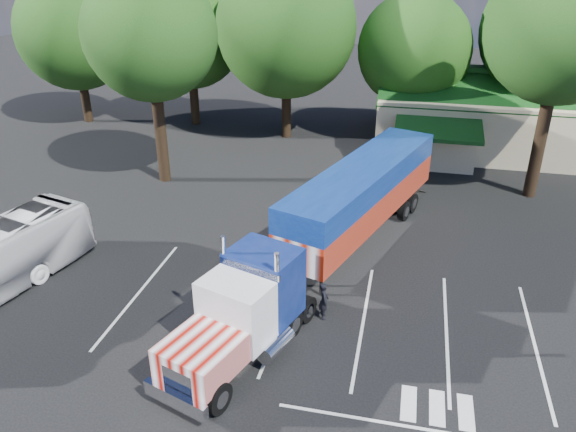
% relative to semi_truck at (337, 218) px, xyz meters
% --- Properties ---
extents(ground, '(120.00, 120.00, 0.00)m').
position_rel_semi_truck_xyz_m(ground, '(-1.46, 1.77, -2.39)').
color(ground, black).
rests_on(ground, ground).
extents(event_hall, '(24.20, 14.12, 5.55)m').
position_rel_semi_truck_xyz_m(event_hall, '(12.28, 19.58, -0.18)').
color(event_hall, '#C3B791').
rests_on(event_hall, ground).
extents(tree_row_a, '(9.00, 9.00, 11.68)m').
position_rel_semi_truck_xyz_m(tree_row_a, '(-23.46, 18.27, 4.77)').
color(tree_row_a, black).
rests_on(tree_row_a, ground).
extents(tree_row_b, '(8.40, 8.40, 11.35)m').
position_rel_semi_truck_xyz_m(tree_row_b, '(-14.46, 19.57, 4.75)').
color(tree_row_b, black).
rests_on(tree_row_b, ground).
extents(tree_row_c, '(10.00, 10.00, 13.05)m').
position_rel_semi_truck_xyz_m(tree_row_c, '(-6.46, 17.97, 5.65)').
color(tree_row_c, black).
rests_on(tree_row_c, ground).
extents(tree_row_d, '(8.00, 8.00, 10.60)m').
position_rel_semi_truck_xyz_m(tree_row_d, '(2.54, 19.27, 4.20)').
color(tree_row_d, black).
rests_on(tree_row_d, ground).
extents(tree_row_e, '(9.60, 9.60, 12.90)m').
position_rel_semi_truck_xyz_m(tree_row_e, '(11.54, 19.77, 5.70)').
color(tree_row_e, black).
rests_on(tree_row_e, ground).
extents(tree_near_left, '(7.60, 7.60, 12.65)m').
position_rel_semi_truck_xyz_m(tree_near_left, '(-11.96, 7.77, 6.42)').
color(tree_near_left, black).
rests_on(tree_near_left, ground).
extents(tree_near_right, '(8.00, 8.00, 13.50)m').
position_rel_semi_truck_xyz_m(tree_near_right, '(10.04, 10.27, 7.07)').
color(tree_near_right, black).
rests_on(tree_near_right, ground).
extents(semi_truck, '(8.83, 19.85, 4.22)m').
position_rel_semi_truck_xyz_m(semi_truck, '(0.00, 0.00, 0.00)').
color(semi_truck, black).
rests_on(semi_truck, ground).
extents(woman, '(0.51, 0.66, 1.59)m').
position_rel_semi_truck_xyz_m(woman, '(0.14, -4.23, -1.59)').
color(woman, black).
rests_on(woman, ground).
extents(bicycle, '(1.52, 1.86, 0.95)m').
position_rel_semi_truck_xyz_m(bicycle, '(0.34, 9.18, -1.91)').
color(bicycle, black).
rests_on(bicycle, ground).
extents(silver_sedan, '(4.04, 2.91, 1.27)m').
position_rel_semi_truck_xyz_m(silver_sedan, '(4.15, 15.15, -1.75)').
color(silver_sedan, '#ADAFB6').
rests_on(silver_sedan, ground).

